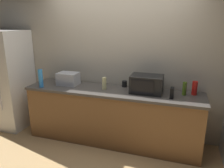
{
  "coord_description": "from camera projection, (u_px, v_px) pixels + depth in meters",
  "views": [
    {
      "loc": [
        1.02,
        -2.74,
        1.96
      ],
      "look_at": [
        0.0,
        0.4,
        1.0
      ],
      "focal_mm": 34.97,
      "sensor_mm": 36.0,
      "label": 1
    }
  ],
  "objects": [
    {
      "name": "bottle_hot_sauce",
      "position": [
        195.0,
        88.0,
        3.22
      ],
      "size": [
        0.08,
        0.08,
        0.21
      ],
      "primitive_type": "cylinder",
      "color": "red",
      "rests_on": "counter_run"
    },
    {
      "name": "back_wall",
      "position": [
        119.0,
        58.0,
        3.72
      ],
      "size": [
        6.4,
        0.1,
        2.7
      ],
      "primitive_type": "cube",
      "color": "#B2A893",
      "rests_on": "ground_plane"
    },
    {
      "name": "refrigerator",
      "position": [
        8.0,
        80.0,
        4.08
      ],
      "size": [
        0.72,
        0.73,
        1.8
      ],
      "color": "white",
      "rests_on": "ground_plane"
    },
    {
      "name": "mug_black",
      "position": [
        124.0,
        84.0,
        3.63
      ],
      "size": [
        0.08,
        0.08,
        0.1
      ],
      "primitive_type": "cylinder",
      "color": "black",
      "rests_on": "counter_run"
    },
    {
      "name": "bottle_spray_cleaner",
      "position": [
        41.0,
        78.0,
        3.58
      ],
      "size": [
        0.07,
        0.07,
        0.3
      ],
      "primitive_type": "cylinder",
      "color": "#338CE5",
      "rests_on": "counter_run"
    },
    {
      "name": "ground_plane",
      "position": [
        104.0,
        153.0,
        3.35
      ],
      "size": [
        8.0,
        8.0,
        0.0
      ],
      "primitive_type": "plane",
      "color": "tan"
    },
    {
      "name": "counter_run",
      "position": [
        112.0,
        116.0,
        3.59
      ],
      "size": [
        2.84,
        0.64,
        0.9
      ],
      "color": "brown",
      "rests_on": "ground_plane"
    },
    {
      "name": "bottle_vinegar",
      "position": [
        104.0,
        83.0,
        3.49
      ],
      "size": [
        0.07,
        0.07,
        0.19
      ],
      "primitive_type": "cylinder",
      "color": "beige",
      "rests_on": "counter_run"
    },
    {
      "name": "bottle_olive_oil",
      "position": [
        184.0,
        89.0,
        3.21
      ],
      "size": [
        0.06,
        0.06,
        0.2
      ],
      "primitive_type": "cylinder",
      "color": "#4C6B19",
      "rests_on": "counter_run"
    },
    {
      "name": "microwave",
      "position": [
        147.0,
        84.0,
        3.31
      ],
      "size": [
        0.48,
        0.35,
        0.27
      ],
      "color": "black",
      "rests_on": "counter_run"
    },
    {
      "name": "toaster_oven",
      "position": [
        68.0,
        79.0,
        3.73
      ],
      "size": [
        0.34,
        0.26,
        0.21
      ],
      "primitive_type": "cube",
      "color": "#B7BABF",
      "rests_on": "counter_run"
    },
    {
      "name": "cordless_phone",
      "position": [
        172.0,
        93.0,
        3.1
      ],
      "size": [
        0.05,
        0.11,
        0.15
      ],
      "primitive_type": "cube",
      "rotation": [
        0.0,
        0.0,
        -0.03
      ],
      "color": "black",
      "rests_on": "counter_run"
    }
  ]
}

